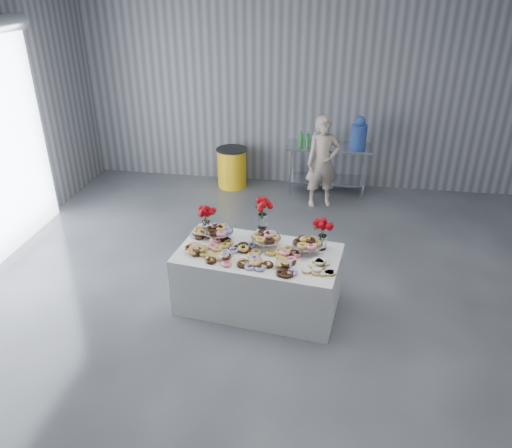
{
  "coord_description": "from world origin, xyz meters",
  "views": [
    {
      "loc": [
        0.61,
        -4.52,
        3.77
      ],
      "look_at": [
        -0.23,
        0.77,
        0.97
      ],
      "focal_mm": 35.0,
      "sensor_mm": 36.0,
      "label": 1
    }
  ],
  "objects_px": {
    "display_table": "(258,279)",
    "person": "(323,162)",
    "trash_barrel": "(232,168)",
    "prep_table": "(328,160)",
    "water_jug": "(359,133)"
  },
  "relations": [
    {
      "from": "display_table",
      "to": "trash_barrel",
      "type": "distance_m",
      "value": 3.78
    },
    {
      "from": "water_jug",
      "to": "display_table",
      "type": "bearing_deg",
      "value": -108.5
    },
    {
      "from": "prep_table",
      "to": "person",
      "type": "distance_m",
      "value": 0.59
    },
    {
      "from": "display_table",
      "to": "trash_barrel",
      "type": "bearing_deg",
      "value": 106.36
    },
    {
      "from": "prep_table",
      "to": "trash_barrel",
      "type": "xyz_separation_m",
      "value": [
        -1.78,
        -0.0,
        -0.25
      ]
    },
    {
      "from": "prep_table",
      "to": "trash_barrel",
      "type": "distance_m",
      "value": 1.79
    },
    {
      "from": "prep_table",
      "to": "water_jug",
      "type": "xyz_separation_m",
      "value": [
        0.5,
        -0.0,
        0.53
      ]
    },
    {
      "from": "prep_table",
      "to": "person",
      "type": "relative_size",
      "value": 0.95
    },
    {
      "from": "display_table",
      "to": "trash_barrel",
      "type": "relative_size",
      "value": 2.56
    },
    {
      "from": "person",
      "to": "trash_barrel",
      "type": "xyz_separation_m",
      "value": [
        -1.69,
        0.56,
        -0.41
      ]
    },
    {
      "from": "person",
      "to": "trash_barrel",
      "type": "relative_size",
      "value": 2.12
    },
    {
      "from": "display_table",
      "to": "person",
      "type": "distance_m",
      "value": 3.15
    },
    {
      "from": "display_table",
      "to": "person",
      "type": "xyz_separation_m",
      "value": [
        0.63,
        3.06,
        0.41
      ]
    },
    {
      "from": "display_table",
      "to": "prep_table",
      "type": "relative_size",
      "value": 1.27
    },
    {
      "from": "trash_barrel",
      "to": "display_table",
      "type": "bearing_deg",
      "value": -73.64
    }
  ]
}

